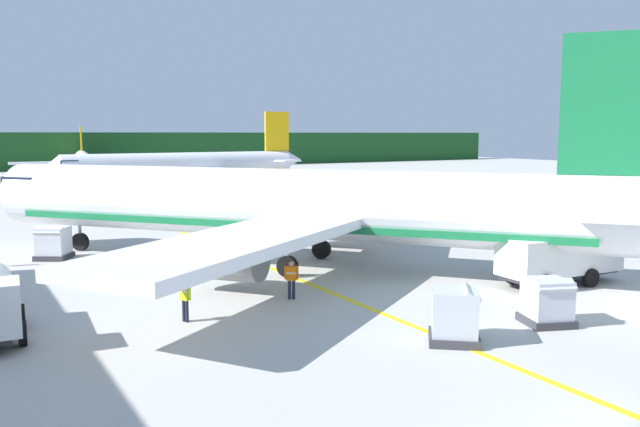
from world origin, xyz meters
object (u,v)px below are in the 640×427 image
at_px(airliner_foreground, 290,205).
at_px(cargo_container_far, 53,243).
at_px(airliner_mid_apron, 187,166).
at_px(crew_loader_right, 291,277).
at_px(service_truck_pushback, 560,254).
at_px(cargo_container_mid, 547,302).
at_px(crew_marshaller, 185,296).
at_px(cargo_container_near, 455,316).
at_px(airliner_far_taxiway, 84,160).
at_px(airliner_distant, 99,156).

bearing_deg(airliner_foreground, cargo_container_far, 141.62).
distance_m(airliner_mid_apron, crew_loader_right, 62.54).
xyz_separation_m(airliner_foreground, service_truck_pushback, (9.34, -10.53, -1.91)).
xyz_separation_m(cargo_container_mid, crew_marshaller, (-11.91, 7.37, 0.16)).
height_order(service_truck_pushback, cargo_container_mid, service_truck_pushback).
distance_m(airliner_mid_apron, cargo_container_near, 70.07).
relative_size(crew_marshaller, crew_loader_right, 1.03).
bearing_deg(airliner_far_taxiway, airliner_mid_apron, -80.57).
bearing_deg(airliner_mid_apron, airliner_foreground, -102.96).
distance_m(service_truck_pushback, cargo_container_near, 11.31).
distance_m(airliner_foreground, crew_loader_right, 7.67).
bearing_deg(cargo_container_far, cargo_container_mid, -58.59).
xyz_separation_m(service_truck_pushback, crew_marshaller, (-17.87, 3.03, -0.43)).
bearing_deg(airliner_distant, cargo_container_near, -96.96).
bearing_deg(cargo_container_mid, service_truck_pushback, 36.06).
height_order(airliner_foreground, airliner_far_taxiway, airliner_foreground).
distance_m(airliner_far_taxiway, cargo_container_far, 85.59).
bearing_deg(cargo_container_near, airliner_far_taxiway, 86.18).
height_order(airliner_mid_apron, airliner_far_taxiway, airliner_mid_apron).
xyz_separation_m(service_truck_pushback, cargo_container_far, (-20.39, 19.28, -0.53)).
xyz_separation_m(service_truck_pushback, cargo_container_mid, (-5.96, -4.34, -0.58)).
distance_m(airliner_distant, service_truck_pushback, 141.69).
distance_m(cargo_container_near, crew_loader_right, 8.51).
bearing_deg(service_truck_pushback, cargo_container_near, -158.22).
height_order(cargo_container_mid, crew_loader_right, cargo_container_mid).
bearing_deg(airliner_far_taxiway, cargo_container_far, -101.50).
bearing_deg(airliner_foreground, airliner_distant, 82.76).
height_order(airliner_far_taxiway, cargo_container_far, airliner_far_taxiway).
bearing_deg(airliner_distant, service_truck_pushback, -92.96).
distance_m(airliner_distant, cargo_container_far, 125.33).
relative_size(service_truck_pushback, cargo_container_far, 2.63).
bearing_deg(airliner_far_taxiway, cargo_container_mid, -91.40).
xyz_separation_m(airliner_foreground, cargo_container_far, (-11.04, 8.75, -2.44)).
bearing_deg(service_truck_pushback, crew_marshaller, 170.38).
bearing_deg(cargo_container_far, crew_marshaller, -81.20).
distance_m(airliner_mid_apron, crew_marshaller, 65.00).
distance_m(cargo_container_near, cargo_container_mid, 4.53).
height_order(airliner_mid_apron, airliner_distant, airliner_mid_apron).
xyz_separation_m(airliner_foreground, crew_loader_right, (-3.32, -6.49, -2.38)).
xyz_separation_m(airliner_foreground, cargo_container_mid, (3.38, -14.87, -2.50)).
height_order(airliner_foreground, airliner_mid_apron, airliner_foreground).
relative_size(cargo_container_mid, crew_marshaller, 1.24).
bearing_deg(airliner_mid_apron, service_truck_pushback, -92.74).
bearing_deg(airliner_distant, cargo_container_mid, -95.20).
height_order(airliner_mid_apron, cargo_container_far, airliner_mid_apron).
height_order(airliner_distant, cargo_container_near, airliner_distant).
bearing_deg(service_truck_pushback, cargo_container_mid, -143.94).
relative_size(airliner_distant, crew_marshaller, 12.21).
xyz_separation_m(airliner_distant, crew_loader_right, (-19.97, -137.47, -0.85)).
height_order(airliner_distant, cargo_container_far, airliner_distant).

